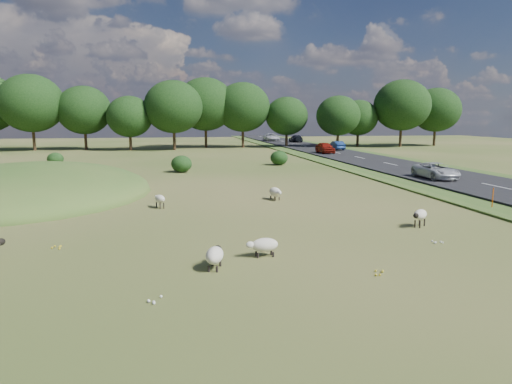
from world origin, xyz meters
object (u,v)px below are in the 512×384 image
(sheep_4, at_px, (420,215))
(car_5, at_px, (271,137))
(car_6, at_px, (436,171))
(car_2, at_px, (325,148))
(marker_post, at_px, (493,199))
(sheep_2, at_px, (275,192))
(car_3, at_px, (337,145))
(sheep_5, at_px, (215,255))
(sheep_1, at_px, (160,199))
(car_0, at_px, (296,139))
(sheep_0, at_px, (264,245))

(sheep_4, distance_m, car_5, 75.60)
(car_6, bearing_deg, car_2, 90.00)
(marker_post, bearing_deg, car_6, 73.53)
(sheep_2, relative_size, car_6, 0.30)
(sheep_4, bearing_deg, car_3, -144.44)
(sheep_2, xyz_separation_m, car_6, (14.36, 5.69, 0.40))
(car_2, bearing_deg, car_6, -90.00)
(marker_post, xyz_separation_m, car_5, (3.18, 71.94, 0.42))
(sheep_5, bearing_deg, car_3, -8.12)
(sheep_1, height_order, car_0, car_0)
(sheep_1, bearing_deg, car_6, -96.45)
(sheep_5, xyz_separation_m, car_6, (19.25, 18.06, 0.40))
(sheep_0, bearing_deg, car_0, -109.99)
(car_2, height_order, car_6, car_2)
(marker_post, relative_size, sheep_5, 0.88)
(marker_post, relative_size, car_2, 0.27)
(car_0, height_order, car_3, car_0)
(sheep_0, distance_m, sheep_1, 10.73)
(sheep_2, bearing_deg, sheep_1, -90.75)
(sheep_0, relative_size, sheep_2, 0.88)
(car_0, distance_m, car_3, 23.01)
(car_3, bearing_deg, sheep_1, 57.65)
(sheep_1, relative_size, car_2, 0.25)
(sheep_2, bearing_deg, marker_post, 53.62)
(sheep_4, bearing_deg, car_2, -141.59)
(car_6, bearing_deg, car_0, 86.09)
(sheep_4, bearing_deg, car_6, -162.66)
(car_5, bearing_deg, marker_post, -92.53)
(car_2, relative_size, car_3, 1.10)
(sheep_2, bearing_deg, sheep_0, -26.83)
(sheep_5, distance_m, car_0, 77.20)
(marker_post, xyz_separation_m, sheep_0, (-14.19, -6.28, -0.16))
(sheep_1, distance_m, car_2, 40.03)
(car_0, height_order, car_5, car_5)
(car_5, bearing_deg, sheep_4, -97.09)
(sheep_5, distance_m, car_2, 48.82)
(car_2, distance_m, car_6, 26.80)
(sheep_2, height_order, car_2, car_2)
(marker_post, bearing_deg, sheep_4, -153.42)
(sheep_4, xyz_separation_m, car_3, (13.14, 46.45, 0.33))
(marker_post, distance_m, sheep_5, 17.65)
(sheep_1, xyz_separation_m, car_5, (21.33, 68.25, 0.49))
(sheep_2, height_order, car_3, car_3)
(sheep_2, height_order, car_5, car_5)
(sheep_0, bearing_deg, sheep_4, -162.04)
(car_5, distance_m, car_6, 61.18)
(sheep_0, xyz_separation_m, sheep_4, (8.04, 3.20, 0.14))
(car_3, height_order, car_5, car_5)
(sheep_0, xyz_separation_m, sheep_5, (-1.88, -1.02, 0.04))
(car_5, bearing_deg, car_2, -90.00)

